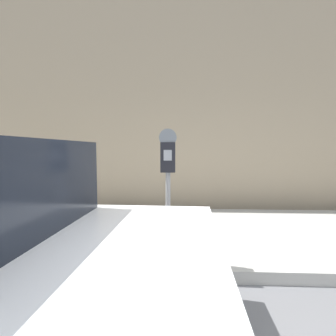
# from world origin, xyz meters

# --- Properties ---
(sidewalk) EXTENTS (24.00, 2.80, 0.14)m
(sidewalk) POSITION_xyz_m (0.00, 2.20, 0.07)
(sidewalk) COLOR #ADAAA3
(sidewalk) RESTS_ON ground_plane
(building_facade) EXTENTS (24.00, 0.30, 5.94)m
(building_facade) POSITION_xyz_m (0.00, 4.11, 2.97)
(building_facade) COLOR tan
(building_facade) RESTS_ON ground_plane
(parking_meter) EXTENTS (0.18, 0.13, 1.45)m
(parking_meter) POSITION_xyz_m (-0.53, 0.98, 1.20)
(parking_meter) COLOR gray
(parking_meter) RESTS_ON sidewalk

